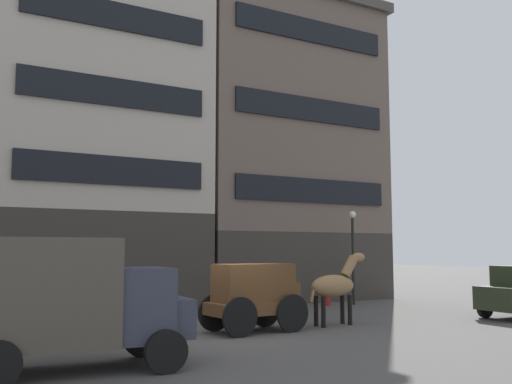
{
  "coord_description": "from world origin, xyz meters",
  "views": [
    {
      "loc": [
        -7.42,
        -14.76,
        2.39
      ],
      "look_at": [
        1.96,
        1.85,
        4.33
      ],
      "focal_mm": 40.05,
      "sensor_mm": 36.0,
      "label": 1
    }
  ],
  "objects_px": {
    "delivery_truck_near": "(72,299)",
    "pedestrian_officer": "(255,286)",
    "streetlamp_curbside": "(353,244)",
    "cargo_wagon": "(255,292)",
    "fire_hydrant_curbside": "(328,296)",
    "draft_horse": "(335,285)"
  },
  "relations": [
    {
      "from": "draft_horse",
      "to": "fire_hydrant_curbside",
      "type": "relative_size",
      "value": 2.83
    },
    {
      "from": "draft_horse",
      "to": "streetlamp_curbside",
      "type": "distance_m",
      "value": 7.29
    },
    {
      "from": "streetlamp_curbside",
      "to": "fire_hydrant_curbside",
      "type": "bearing_deg",
      "value": 175.32
    },
    {
      "from": "delivery_truck_near",
      "to": "streetlamp_curbside",
      "type": "relative_size",
      "value": 1.08
    },
    {
      "from": "draft_horse",
      "to": "streetlamp_curbside",
      "type": "height_order",
      "value": "streetlamp_curbside"
    },
    {
      "from": "draft_horse",
      "to": "streetlamp_curbside",
      "type": "relative_size",
      "value": 0.57
    },
    {
      "from": "draft_horse",
      "to": "pedestrian_officer",
      "type": "xyz_separation_m",
      "value": [
        -0.34,
        4.62,
        -0.29
      ]
    },
    {
      "from": "delivery_truck_near",
      "to": "pedestrian_officer",
      "type": "height_order",
      "value": "delivery_truck_near"
    },
    {
      "from": "delivery_truck_near",
      "to": "draft_horse",
      "type": "bearing_deg",
      "value": 18.94
    },
    {
      "from": "pedestrian_officer",
      "to": "streetlamp_curbside",
      "type": "bearing_deg",
      "value": 5.97
    },
    {
      "from": "delivery_truck_near",
      "to": "pedestrian_officer",
      "type": "bearing_deg",
      "value": 42.04
    },
    {
      "from": "delivery_truck_near",
      "to": "pedestrian_officer",
      "type": "xyz_separation_m",
      "value": [
        8.48,
        7.65,
        -0.44
      ]
    },
    {
      "from": "pedestrian_officer",
      "to": "streetlamp_curbside",
      "type": "relative_size",
      "value": 0.44
    },
    {
      "from": "delivery_truck_near",
      "to": "pedestrian_officer",
      "type": "relative_size",
      "value": 2.49
    },
    {
      "from": "streetlamp_curbside",
      "to": "fire_hydrant_curbside",
      "type": "height_order",
      "value": "streetlamp_curbside"
    },
    {
      "from": "cargo_wagon",
      "to": "fire_hydrant_curbside",
      "type": "xyz_separation_m",
      "value": [
        6.55,
        5.29,
        -0.72
      ]
    },
    {
      "from": "cargo_wagon",
      "to": "delivery_truck_near",
      "type": "relative_size",
      "value": 0.67
    },
    {
      "from": "cargo_wagon",
      "to": "delivery_truck_near",
      "type": "bearing_deg",
      "value": -152.76
    },
    {
      "from": "draft_horse",
      "to": "pedestrian_officer",
      "type": "distance_m",
      "value": 4.64
    },
    {
      "from": "fire_hydrant_curbside",
      "to": "draft_horse",
      "type": "bearing_deg",
      "value": -124.27
    },
    {
      "from": "pedestrian_officer",
      "to": "cargo_wagon",
      "type": "bearing_deg",
      "value": -119.43
    },
    {
      "from": "delivery_truck_near",
      "to": "streetlamp_curbside",
      "type": "bearing_deg",
      "value": 30.78
    }
  ]
}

